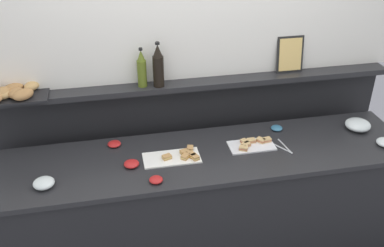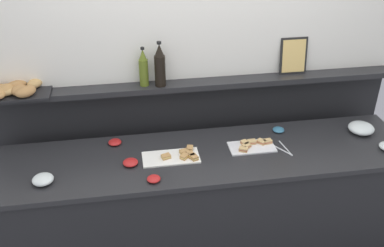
{
  "view_description": "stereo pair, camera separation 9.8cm",
  "coord_description": "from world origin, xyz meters",
  "px_view_note": "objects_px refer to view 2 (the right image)",
  "views": [
    {
      "loc": [
        -0.57,
        -2.34,
        2.54
      ],
      "look_at": [
        -0.07,
        0.1,
        1.09
      ],
      "focal_mm": 41.23,
      "sensor_mm": 36.0,
      "label": 1
    },
    {
      "loc": [
        -0.47,
        -2.36,
        2.54
      ],
      "look_at": [
        -0.07,
        0.1,
        1.09
      ],
      "focal_mm": 41.23,
      "sensor_mm": 36.0,
      "label": 2
    }
  ],
  "objects_px": {
    "bread_basket": "(13,90)",
    "framed_picture": "(294,56)",
    "wine_bottle_dark": "(160,66)",
    "condiment_bowl_dark": "(278,130)",
    "sandwich_platter_side": "(252,146)",
    "glass_bowl_small": "(43,180)",
    "condiment_bowl_teal": "(130,162)",
    "sandwich_platter_rear": "(176,156)",
    "olive_oil_bottle": "(144,69)",
    "serving_tongs": "(284,149)",
    "condiment_bowl_cream": "(115,142)",
    "glass_bowl_medium": "(361,128)",
    "condiment_bowl_red": "(154,179)"
  },
  "relations": [
    {
      "from": "sandwich_platter_side",
      "to": "condiment_bowl_red",
      "type": "relative_size",
      "value": 3.73
    },
    {
      "from": "sandwich_platter_rear",
      "to": "serving_tongs",
      "type": "height_order",
      "value": "sandwich_platter_rear"
    },
    {
      "from": "condiment_bowl_teal",
      "to": "serving_tongs",
      "type": "relative_size",
      "value": 0.52
    },
    {
      "from": "condiment_bowl_red",
      "to": "condiment_bowl_dark",
      "type": "distance_m",
      "value": 1.03
    },
    {
      "from": "condiment_bowl_dark",
      "to": "serving_tongs",
      "type": "xyz_separation_m",
      "value": [
        -0.04,
        -0.23,
        -0.01
      ]
    },
    {
      "from": "sandwich_platter_rear",
      "to": "glass_bowl_small",
      "type": "xyz_separation_m",
      "value": [
        -0.82,
        -0.13,
        0.01
      ]
    },
    {
      "from": "glass_bowl_medium",
      "to": "wine_bottle_dark",
      "type": "relative_size",
      "value": 0.57
    },
    {
      "from": "framed_picture",
      "to": "wine_bottle_dark",
      "type": "bearing_deg",
      "value": -176.39
    },
    {
      "from": "sandwich_platter_side",
      "to": "serving_tongs",
      "type": "height_order",
      "value": "sandwich_platter_side"
    },
    {
      "from": "framed_picture",
      "to": "condiment_bowl_red",
      "type": "bearing_deg",
      "value": -147.53
    },
    {
      "from": "glass_bowl_medium",
      "to": "wine_bottle_dark",
      "type": "xyz_separation_m",
      "value": [
        -1.39,
        0.31,
        0.44
      ]
    },
    {
      "from": "condiment_bowl_dark",
      "to": "olive_oil_bottle",
      "type": "relative_size",
      "value": 0.3
    },
    {
      "from": "condiment_bowl_teal",
      "to": "condiment_bowl_dark",
      "type": "height_order",
      "value": "condiment_bowl_teal"
    },
    {
      "from": "wine_bottle_dark",
      "to": "condiment_bowl_dark",
      "type": "bearing_deg",
      "value": -13.81
    },
    {
      "from": "condiment_bowl_dark",
      "to": "serving_tongs",
      "type": "height_order",
      "value": "condiment_bowl_dark"
    },
    {
      "from": "glass_bowl_small",
      "to": "condiment_bowl_teal",
      "type": "distance_m",
      "value": 0.54
    },
    {
      "from": "glass_bowl_small",
      "to": "framed_picture",
      "type": "height_order",
      "value": "framed_picture"
    },
    {
      "from": "sandwich_platter_side",
      "to": "glass_bowl_small",
      "type": "bearing_deg",
      "value": -172.57
    },
    {
      "from": "olive_oil_bottle",
      "to": "glass_bowl_small",
      "type": "bearing_deg",
      "value": -139.49
    },
    {
      "from": "wine_bottle_dark",
      "to": "olive_oil_bottle",
      "type": "xyz_separation_m",
      "value": [
        -0.11,
        0.02,
        -0.02
      ]
    },
    {
      "from": "glass_bowl_small",
      "to": "condiment_bowl_cream",
      "type": "xyz_separation_m",
      "value": [
        0.43,
        0.36,
        -0.01
      ]
    },
    {
      "from": "sandwich_platter_side",
      "to": "condiment_bowl_teal",
      "type": "relative_size",
      "value": 3.2
    },
    {
      "from": "condiment_bowl_dark",
      "to": "condiment_bowl_cream",
      "type": "xyz_separation_m",
      "value": [
        -1.16,
        0.02,
        0.0
      ]
    },
    {
      "from": "serving_tongs",
      "to": "sandwich_platter_rear",
      "type": "bearing_deg",
      "value": 178.12
    },
    {
      "from": "glass_bowl_small",
      "to": "serving_tongs",
      "type": "height_order",
      "value": "glass_bowl_small"
    },
    {
      "from": "condiment_bowl_dark",
      "to": "olive_oil_bottle",
      "type": "height_order",
      "value": "olive_oil_bottle"
    },
    {
      "from": "bread_basket",
      "to": "framed_picture",
      "type": "bearing_deg",
      "value": 1.82
    },
    {
      "from": "sandwich_platter_side",
      "to": "glass_bowl_medium",
      "type": "bearing_deg",
      "value": 4.41
    },
    {
      "from": "sandwich_platter_rear",
      "to": "condiment_bowl_teal",
      "type": "relative_size",
      "value": 3.83
    },
    {
      "from": "glass_bowl_small",
      "to": "condiment_bowl_cream",
      "type": "relative_size",
      "value": 1.42
    },
    {
      "from": "glass_bowl_medium",
      "to": "condiment_bowl_teal",
      "type": "relative_size",
      "value": 1.87
    },
    {
      "from": "sandwich_platter_rear",
      "to": "condiment_bowl_dark",
      "type": "xyz_separation_m",
      "value": [
        0.77,
        0.21,
        0.0
      ]
    },
    {
      "from": "glass_bowl_small",
      "to": "condiment_bowl_cream",
      "type": "distance_m",
      "value": 0.56
    },
    {
      "from": "glass_bowl_small",
      "to": "framed_picture",
      "type": "relative_size",
      "value": 0.48
    },
    {
      "from": "serving_tongs",
      "to": "sandwich_platter_side",
      "type": "bearing_deg",
      "value": 162.22
    },
    {
      "from": "wine_bottle_dark",
      "to": "bread_basket",
      "type": "relative_size",
      "value": 0.76
    },
    {
      "from": "condiment_bowl_red",
      "to": "condiment_bowl_teal",
      "type": "distance_m",
      "value": 0.23
    },
    {
      "from": "condiment_bowl_teal",
      "to": "glass_bowl_small",
      "type": "bearing_deg",
      "value": -168.73
    },
    {
      "from": "condiment_bowl_red",
      "to": "bread_basket",
      "type": "bearing_deg",
      "value": 143.69
    },
    {
      "from": "wine_bottle_dark",
      "to": "framed_picture",
      "type": "relative_size",
      "value": 1.19
    },
    {
      "from": "condiment_bowl_cream",
      "to": "framed_picture",
      "type": "height_order",
      "value": "framed_picture"
    },
    {
      "from": "glass_bowl_small",
      "to": "condiment_bowl_red",
      "type": "bearing_deg",
      "value": -7.46
    },
    {
      "from": "condiment_bowl_dark",
      "to": "condiment_bowl_teal",
      "type": "bearing_deg",
      "value": -167.3
    },
    {
      "from": "glass_bowl_medium",
      "to": "glass_bowl_small",
      "type": "distance_m",
      "value": 2.17
    },
    {
      "from": "condiment_bowl_red",
      "to": "condiment_bowl_teal",
      "type": "bearing_deg",
      "value": 124.61
    },
    {
      "from": "glass_bowl_small",
      "to": "glass_bowl_medium",
      "type": "bearing_deg",
      "value": 6.29
    },
    {
      "from": "wine_bottle_dark",
      "to": "olive_oil_bottle",
      "type": "bearing_deg",
      "value": 168.95
    },
    {
      "from": "bread_basket",
      "to": "framed_picture",
      "type": "distance_m",
      "value": 1.95
    },
    {
      "from": "condiment_bowl_teal",
      "to": "bread_basket",
      "type": "bearing_deg",
      "value": 148.81
    },
    {
      "from": "condiment_bowl_red",
      "to": "condiment_bowl_dark",
      "type": "bearing_deg",
      "value": 24.79
    }
  ]
}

